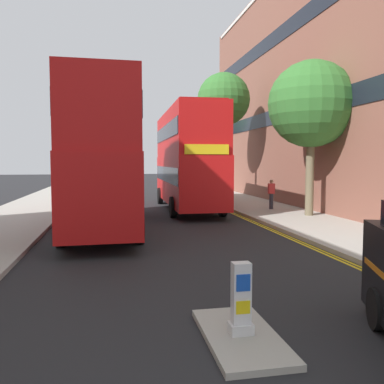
{
  "coord_description": "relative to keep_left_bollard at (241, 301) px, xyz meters",
  "views": [
    {
      "loc": [
        -1.89,
        -1.29,
        2.74
      ],
      "look_at": [
        0.5,
        11.0,
        1.8
      ],
      "focal_mm": 37.66,
      "sensor_mm": 36.0,
      "label": 1
    }
  ],
  "objects": [
    {
      "name": "traffic_island",
      "position": [
        0.0,
        0.0,
        -0.56
      ],
      "size": [
        1.1,
        2.2,
        0.1
      ],
      "primitive_type": "cube",
      "color": "#ADA89E",
      "rests_on": "ground"
    },
    {
      "name": "street_tree_far",
      "position": [
        5.54,
        21.11,
        6.33
      ],
      "size": [
        3.59,
        3.59,
        8.64
      ],
      "color": "#6B6047",
      "rests_on": "sidewalk_right"
    },
    {
      "name": "townhouse_terrace_right",
      "position": [
        13.5,
        19.42,
        6.85
      ],
      "size": [
        10.08,
        28.0,
        14.91
      ],
      "color": "brown",
      "rests_on": "ground"
    },
    {
      "name": "street_tree_near",
      "position": [
        7.29,
        33.55,
        6.04
      ],
      "size": [
        3.44,
        3.44,
        8.29
      ],
      "color": "#6B6047",
      "rests_on": "sidewalk_right"
    },
    {
      "name": "sidewalk_right",
      "position": [
        6.5,
        11.52,
        -0.54
      ],
      "size": [
        4.0,
        80.0,
        0.14
      ],
      "primitive_type": "cube",
      "color": "#ADA89E",
      "rests_on": "ground"
    },
    {
      "name": "double_decker_bus_away",
      "position": [
        -2.39,
        10.97,
        2.42
      ],
      "size": [
        2.92,
        10.84,
        5.64
      ],
      "color": "red",
      "rests_on": "ground"
    },
    {
      "name": "street_tree_mid",
      "position": [
        7.43,
        12.25,
        4.85
      ],
      "size": [
        4.13,
        4.13,
        7.42
      ],
      "color": "#6B6047",
      "rests_on": "sidewalk_right"
    },
    {
      "name": "double_decker_bus_oncoming",
      "position": [
        2.25,
        17.0,
        2.42
      ],
      "size": [
        2.94,
        10.85,
        5.64
      ],
      "color": "red",
      "rests_on": "ground"
    },
    {
      "name": "kerb_line_outer",
      "position": [
        4.4,
        9.52,
        -0.6
      ],
      "size": [
        0.1,
        56.0,
        0.01
      ],
      "primitive_type": "cube",
      "color": "yellow",
      "rests_on": "ground"
    },
    {
      "name": "pedestrian_far",
      "position": [
        6.61,
        15.04,
        0.38
      ],
      "size": [
        0.34,
        0.22,
        1.62
      ],
      "color": "#2D2D38",
      "rests_on": "sidewalk_right"
    },
    {
      "name": "keep_left_bollard",
      "position": [
        0.0,
        0.0,
        0.0
      ],
      "size": [
        0.36,
        0.28,
        1.11
      ],
      "color": "silver",
      "rests_on": "traffic_island"
    },
    {
      "name": "kerb_line_inner",
      "position": [
        4.24,
        9.52,
        -0.6
      ],
      "size": [
        0.1,
        56.0,
        0.01
      ],
      "primitive_type": "cube",
      "color": "yellow",
      "rests_on": "ground"
    }
  ]
}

